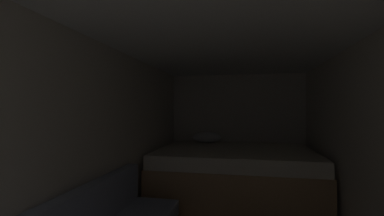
{
  "coord_description": "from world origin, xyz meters",
  "views": [
    {
      "loc": [
        0.16,
        -0.27,
        1.37
      ],
      "look_at": [
        -0.44,
        2.67,
        1.39
      ],
      "focal_mm": 24.45,
      "sensor_mm": 36.0,
      "label": 1
    }
  ],
  "objects": [
    {
      "name": "wall_back",
      "position": [
        0.0,
        4.77,
        1.02
      ],
      "size": [
        2.57,
        0.05,
        2.04
      ],
      "primitive_type": "cube",
      "color": "beige",
      "rests_on": "ground"
    },
    {
      "name": "wall_left",
      "position": [
        -1.26,
        2.15,
        1.02
      ],
      "size": [
        0.05,
        5.2,
        2.04
      ],
      "primitive_type": "cube",
      "color": "beige",
      "rests_on": "ground"
    },
    {
      "name": "wall_right",
      "position": [
        1.26,
        2.15,
        1.02
      ],
      "size": [
        0.05,
        5.2,
        2.04
      ],
      "primitive_type": "cube",
      "color": "beige",
      "rests_on": "ground"
    },
    {
      "name": "ceiling_slab",
      "position": [
        0.0,
        2.15,
        2.06
      ],
      "size": [
        2.57,
        5.2,
        0.05
      ],
      "primitive_type": "cube",
      "color": "white",
      "rests_on": "wall_left"
    },
    {
      "name": "bed",
      "position": [
        -0.01,
        3.83,
        0.38
      ],
      "size": [
        2.35,
        1.75,
        0.96
      ],
      "color": "tan",
      "rests_on": "ground"
    }
  ]
}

